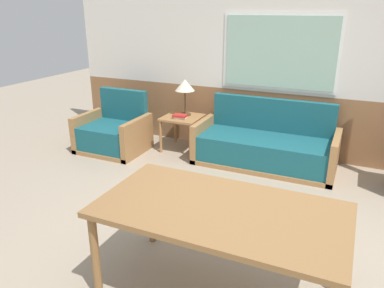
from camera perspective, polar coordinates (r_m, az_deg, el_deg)
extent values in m
plane|color=gray|center=(3.25, 8.62, -18.06)|extent=(16.00, 16.00, 0.00)
cube|color=#8E603D|center=(5.38, 16.76, 2.52)|extent=(7.20, 0.06, 0.89)
cube|color=silver|center=(5.16, 18.33, 16.94)|extent=(7.20, 0.06, 1.81)
cube|color=white|center=(5.21, 13.18, 13.43)|extent=(1.54, 0.01, 1.01)
cube|color=#99BCA8|center=(5.21, 13.17, 13.42)|extent=(1.46, 0.02, 0.93)
cube|color=#9E7042|center=(5.11, 10.82, -2.87)|extent=(1.82, 0.77, 0.06)
cube|color=#195660|center=(5.02, 10.91, -0.89)|extent=(1.66, 0.69, 0.33)
cube|color=#195660|center=(5.23, 12.14, 4.39)|extent=(1.66, 0.10, 0.45)
cube|color=#9E7042|center=(5.27, 1.78, 0.99)|extent=(0.08, 0.77, 0.53)
cube|color=#9E7042|center=(4.92, 20.89, -1.86)|extent=(0.08, 0.77, 0.53)
cube|color=#9E7042|center=(5.65, -11.83, -0.66)|extent=(0.93, 0.75, 0.06)
cube|color=#195660|center=(5.57, -12.10, 1.15)|extent=(0.77, 0.67, 0.33)
cube|color=#195660|center=(5.72, -10.35, 5.94)|extent=(0.77, 0.10, 0.46)
cube|color=#9E7042|center=(5.82, -15.39, 2.13)|extent=(0.08, 0.75, 0.53)
cube|color=#9E7042|center=(5.34, -8.32, 1.02)|extent=(0.08, 0.75, 0.53)
cube|color=#9E7042|center=(5.42, -1.47, 4.06)|extent=(0.53, 0.53, 0.03)
cylinder|color=#9E7042|center=(5.40, -4.80, 1.11)|extent=(0.04, 0.04, 0.48)
cylinder|color=#9E7042|center=(5.20, -0.23, 0.41)|extent=(0.04, 0.04, 0.48)
cylinder|color=#9E7042|center=(5.80, -2.53, 2.51)|extent=(0.04, 0.04, 0.48)
cylinder|color=#9E7042|center=(5.61, 1.79, 1.90)|extent=(0.04, 0.04, 0.48)
cylinder|color=#4C3823|center=(5.50, -1.06, 4.56)|extent=(0.17, 0.17, 0.02)
cylinder|color=#4C3823|center=(5.45, -1.07, 6.38)|extent=(0.02, 0.02, 0.34)
cone|color=beige|center=(5.39, -1.09, 8.98)|extent=(0.28, 0.28, 0.16)
cube|color=white|center=(5.34, -1.75, 4.10)|extent=(0.19, 0.15, 0.02)
cube|color=#B22823|center=(5.32, -1.85, 4.36)|extent=(0.21, 0.15, 0.03)
cube|color=olive|center=(2.58, 4.38, -10.03)|extent=(1.68, 0.90, 0.04)
cylinder|color=olive|center=(2.83, -14.48, -16.46)|extent=(0.06, 0.06, 0.69)
cylinder|color=olive|center=(3.36, -6.17, -9.52)|extent=(0.06, 0.06, 0.69)
cylinder|color=olive|center=(2.99, 21.65, -15.09)|extent=(0.06, 0.06, 0.69)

